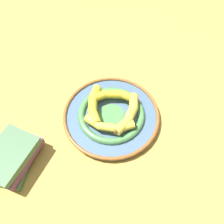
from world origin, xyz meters
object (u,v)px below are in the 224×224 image
(banana_b, at_px, (115,96))
(banana_c, at_px, (95,104))
(banana_a, at_px, (129,115))
(banana_d, at_px, (109,125))
(decorative_bowl, at_px, (112,115))
(book_stack, at_px, (12,157))

(banana_b, bearing_deg, banana_c, 27.66)
(banana_a, distance_m, banana_d, 0.09)
(decorative_bowl, relative_size, banana_a, 2.00)
(banana_a, height_order, banana_c, same)
(banana_a, height_order, banana_b, banana_a)
(banana_c, height_order, book_stack, book_stack)
(decorative_bowl, height_order, banana_a, banana_a)
(decorative_bowl, relative_size, banana_b, 1.81)
(decorative_bowl, bearing_deg, banana_a, -110.89)
(decorative_bowl, distance_m, banana_b, 0.08)
(banana_b, distance_m, banana_d, 0.14)
(decorative_bowl, distance_m, banana_c, 0.08)
(decorative_bowl, height_order, banana_c, banana_c)
(book_stack, bearing_deg, decorative_bowl, -45.32)
(banana_c, bearing_deg, book_stack, -53.73)
(banana_a, bearing_deg, banana_d, 143.06)
(banana_d, distance_m, book_stack, 0.36)
(banana_c, height_order, banana_d, banana_c)
(banana_a, height_order, book_stack, book_stack)
(banana_c, distance_m, book_stack, 0.35)
(banana_a, relative_size, banana_c, 0.96)
(decorative_bowl, bearing_deg, banana_d, 168.13)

